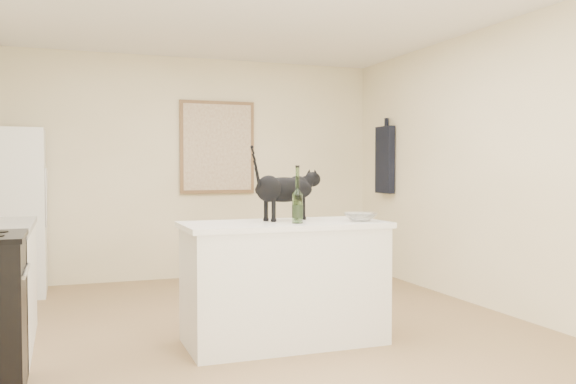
{
  "coord_description": "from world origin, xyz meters",
  "views": [
    {
      "loc": [
        -1.42,
        -4.46,
        1.3
      ],
      "look_at": [
        0.15,
        -0.15,
        1.12
      ],
      "focal_mm": 38.28,
      "sensor_mm": 36.0,
      "label": 1
    }
  ],
  "objects": [
    {
      "name": "floor",
      "position": [
        0.0,
        0.0,
        0.0
      ],
      "size": [
        5.5,
        5.5,
        0.0
      ],
      "primitive_type": "plane",
      "color": "#91734D",
      "rests_on": "ground"
    },
    {
      "name": "wall_back",
      "position": [
        0.0,
        2.75,
        1.3
      ],
      "size": [
        4.5,
        0.0,
        4.5
      ],
      "primitive_type": "plane",
      "rotation": [
        1.57,
        0.0,
        0.0
      ],
      "color": "#FBEDC3",
      "rests_on": "ground"
    },
    {
      "name": "wall_front",
      "position": [
        0.0,
        -2.75,
        1.3
      ],
      "size": [
        4.5,
        0.0,
        4.5
      ],
      "primitive_type": "plane",
      "rotation": [
        -1.57,
        0.0,
        0.0
      ],
      "color": "#FBEDC3",
      "rests_on": "ground"
    },
    {
      "name": "wall_right",
      "position": [
        2.25,
        0.0,
        1.3
      ],
      "size": [
        0.0,
        5.5,
        5.5
      ],
      "primitive_type": "plane",
      "rotation": [
        1.57,
        0.0,
        -1.57
      ],
      "color": "#FBEDC3",
      "rests_on": "ground"
    },
    {
      "name": "island_base",
      "position": [
        0.1,
        -0.2,
        0.43
      ],
      "size": [
        1.44,
        0.67,
        0.86
      ],
      "primitive_type": "cube",
      "color": "white",
      "rests_on": "floor"
    },
    {
      "name": "island_top",
      "position": [
        0.1,
        -0.2,
        0.88
      ],
      "size": [
        1.5,
        0.7,
        0.04
      ],
      "primitive_type": "cube",
      "color": "white",
      "rests_on": "island_base"
    },
    {
      "name": "fridge",
      "position": [
        -1.95,
        2.35,
        0.85
      ],
      "size": [
        0.68,
        0.68,
        1.7
      ],
      "primitive_type": "cube",
      "color": "white",
      "rests_on": "floor"
    },
    {
      "name": "artwork_frame",
      "position": [
        0.3,
        2.72,
        1.55
      ],
      "size": [
        0.9,
        0.03,
        1.1
      ],
      "primitive_type": "cube",
      "color": "brown",
      "rests_on": "wall_back"
    },
    {
      "name": "artwork_canvas",
      "position": [
        0.3,
        2.7,
        1.55
      ],
      "size": [
        0.82,
        0.0,
        1.02
      ],
      "primitive_type": "cube",
      "color": "beige",
      "rests_on": "wall_back"
    },
    {
      "name": "hanging_garment",
      "position": [
        2.19,
        2.05,
        1.4
      ],
      "size": [
        0.08,
        0.34,
        0.8
      ],
      "primitive_type": "cube",
      "color": "black",
      "rests_on": "wall_right"
    },
    {
      "name": "black_cat",
      "position": [
        0.15,
        -0.07,
        1.11
      ],
      "size": [
        0.63,
        0.39,
        0.42
      ],
      "primitive_type": null,
      "rotation": [
        0.0,
        0.0,
        0.37
      ],
      "color": "black",
      "rests_on": "island_top"
    },
    {
      "name": "wine_bottle",
      "position": [
        0.16,
        -0.34,
        1.08
      ],
      "size": [
        0.1,
        0.1,
        0.37
      ],
      "primitive_type": "cylinder",
      "rotation": [
        0.0,
        0.0,
        -0.41
      ],
      "color": "#2E5B24",
      "rests_on": "island_top"
    },
    {
      "name": "glass_bowl",
      "position": [
        0.67,
        -0.32,
        0.93
      ],
      "size": [
        0.33,
        0.33,
        0.06
      ],
      "primitive_type": "imported",
      "rotation": [
        0.0,
        0.0,
        -0.36
      ],
      "color": "silver",
      "rests_on": "island_top"
    },
    {
      "name": "fridge_paper",
      "position": [
        -1.6,
        2.34,
        1.17
      ],
      "size": [
        0.04,
        0.14,
        0.19
      ],
      "primitive_type": "cube",
      "rotation": [
        0.0,
        0.0,
        0.24
      ],
      "color": "silver",
      "rests_on": "fridge"
    }
  ]
}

